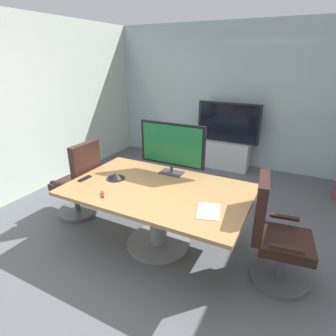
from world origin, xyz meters
name	(u,v)px	position (x,y,z in m)	size (l,w,h in m)	color
ground_plane	(152,259)	(0.00, 0.00, 0.00)	(7.80, 7.80, 0.00)	#515459
wall_back_glass_partition	(238,97)	(0.00, 3.40, 1.36)	(5.28, 0.10, 2.72)	#9EB2B7
conference_table	(158,202)	(-0.07, 0.28, 0.57)	(2.01, 1.24, 0.75)	olive
office_chair_left	(79,186)	(-1.34, 0.35, 0.46)	(0.60, 0.58, 1.09)	#4C4C51
office_chair_right	(275,241)	(1.20, 0.32, 0.46)	(0.62, 0.60, 1.09)	#4C4C51
tv_monitor	(172,146)	(-0.12, 0.73, 1.10)	(0.84, 0.18, 0.64)	#333338
wall_display_unit	(226,147)	(-0.05, 3.04, 0.44)	(1.20, 0.36, 1.31)	#B7BABC
conference_phone	(116,176)	(-0.64, 0.28, 0.78)	(0.22, 0.22, 0.07)	black
remote_control	(85,178)	(-0.96, 0.10, 0.75)	(0.05, 0.17, 0.02)	black
whiteboard_marker	(103,194)	(-0.50, -0.13, 0.76)	(0.13, 0.02, 0.02)	red
paper_notepad	(209,211)	(0.60, 0.07, 0.75)	(0.21, 0.30, 0.01)	white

